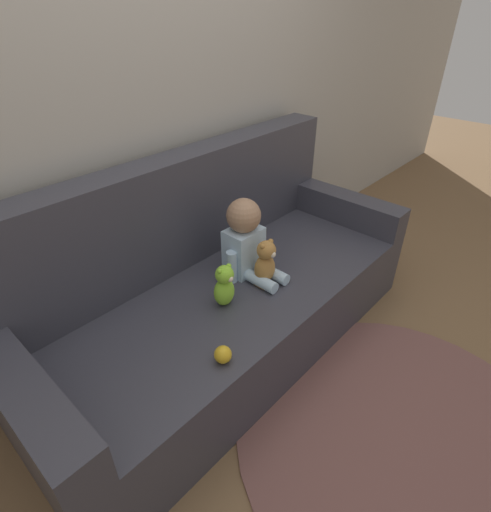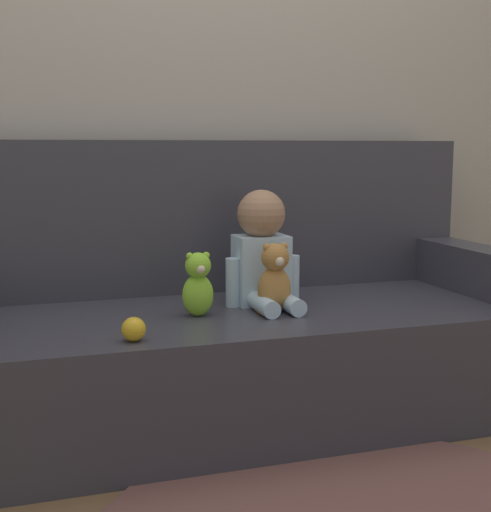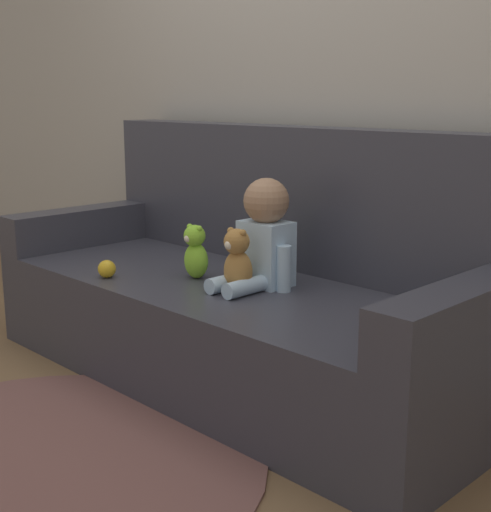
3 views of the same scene
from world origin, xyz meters
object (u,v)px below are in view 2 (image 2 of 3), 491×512
teddy_bear_brown (275,280)px  couch (220,325)px  plush_toy_side (198,285)px  toy_ball (134,329)px  person_baby (263,253)px

teddy_bear_brown → couch: bearing=125.6°
plush_toy_side → toy_ball: 0.36m
couch → toy_ball: bearing=-132.6°
teddy_bear_brown → toy_ball: size_ratio=3.36×
couch → person_baby: (0.14, -0.06, 0.27)m
person_baby → plush_toy_side: person_baby is taller
toy_ball → person_baby: bearing=34.1°
teddy_bear_brown → plush_toy_side: 0.27m
couch → teddy_bear_brown: bearing=-54.4°
plush_toy_side → toy_ball: plush_toy_side is taller
person_baby → plush_toy_side: (-0.27, -0.11, -0.08)m
couch → person_baby: bearing=-23.4°
toy_ball → couch: bearing=47.4°
couch → plush_toy_side: couch is taller
couch → person_baby: 0.31m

